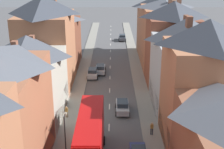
% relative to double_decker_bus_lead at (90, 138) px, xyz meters
% --- Properties ---
extents(pavement_left, '(2.20, 104.00, 0.14)m').
position_rel_double_decker_bus_lead_xyz_m(pavement_left, '(-3.29, 27.20, -2.75)').
color(pavement_left, gray).
rests_on(pavement_left, ground).
extents(pavement_right, '(2.20, 104.00, 0.14)m').
position_rel_double_decker_bus_lead_xyz_m(pavement_right, '(6.91, 27.20, -2.75)').
color(pavement_right, gray).
rests_on(pavement_right, ground).
extents(centre_line_dashes, '(0.14, 97.80, 0.01)m').
position_rel_double_decker_bus_lead_xyz_m(centre_line_dashes, '(1.81, 25.20, -2.81)').
color(centre_line_dashes, silver).
rests_on(centre_line_dashes, ground).
extents(terrace_row_left, '(8.00, 61.84, 14.87)m').
position_rel_double_decker_bus_lead_xyz_m(terrace_row_left, '(-8.38, 6.02, 3.62)').
color(terrace_row_left, '#935138').
rests_on(terrace_row_left, ground).
extents(terrace_row_right, '(8.00, 68.06, 14.18)m').
position_rel_double_decker_bus_lead_xyz_m(terrace_row_right, '(12.00, 12.25, 3.51)').
color(terrace_row_right, '#BCB7A8').
rests_on(terrace_row_right, ground).
extents(double_decker_bus_lead, '(2.74, 10.80, 5.30)m').
position_rel_double_decker_bus_lead_xyz_m(double_decker_bus_lead, '(0.00, 0.00, 0.00)').
color(double_decker_bus_lead, '#B70F0F').
rests_on(double_decker_bus_lead, ground).
extents(car_near_blue, '(1.90, 4.19, 1.70)m').
position_rel_double_decker_bus_lead_xyz_m(car_near_blue, '(3.61, 11.56, -1.96)').
color(car_near_blue, '#B7BABF').
rests_on(car_near_blue, ground).
extents(car_parked_right_a, '(1.90, 4.47, 1.57)m').
position_rel_double_decker_bus_lead_xyz_m(car_parked_right_a, '(0.01, 27.78, -2.02)').
color(car_parked_right_a, '#B7BABF').
rests_on(car_parked_right_a, ground).
extents(car_mid_black, '(1.90, 4.07, 1.66)m').
position_rel_double_decker_bus_lead_xyz_m(car_mid_black, '(-1.29, 25.39, -1.98)').
color(car_mid_black, '#B7BABF').
rests_on(car_mid_black, ground).
extents(car_parked_left_b, '(1.90, 4.02, 1.64)m').
position_rel_double_decker_bus_lead_xyz_m(car_parked_left_b, '(4.91, 53.57, -1.99)').
color(car_parked_left_b, '#4C515B').
rests_on(car_parked_left_b, ground).
extents(pedestrian_mid_left, '(0.36, 0.22, 1.61)m').
position_rel_double_decker_bus_lead_xyz_m(pedestrian_mid_left, '(6.89, 5.27, -1.78)').
color(pedestrian_mid_left, '#23232D').
rests_on(pedestrian_mid_left, pavement_right).
extents(pedestrian_mid_right, '(0.36, 0.22, 1.61)m').
position_rel_double_decker_bus_lead_xyz_m(pedestrian_mid_right, '(-3.81, 9.67, -1.78)').
color(pedestrian_mid_right, brown).
rests_on(pedestrian_mid_right, pavement_left).
extents(street_lamp, '(0.20, 1.12, 5.50)m').
position_rel_double_decker_bus_lead_xyz_m(street_lamp, '(-2.44, -0.30, 0.43)').
color(street_lamp, black).
rests_on(street_lamp, ground).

